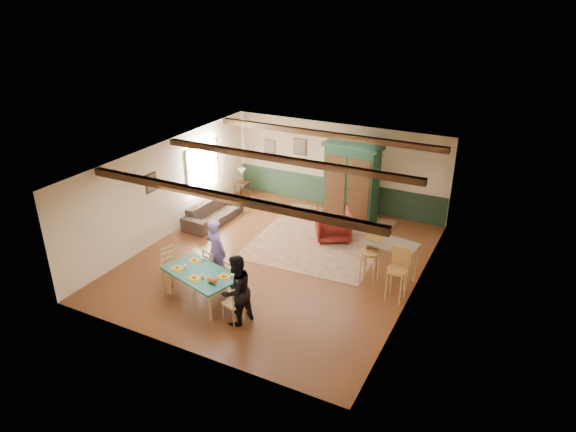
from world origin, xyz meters
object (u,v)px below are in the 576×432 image
at_px(person_woman, 236,290).
at_px(cat, 212,280).
at_px(dining_table, 202,287).
at_px(armoire, 351,183).
at_px(bar_stool_left, 370,258).
at_px(dining_chair_far_right, 236,277).
at_px(person_man, 216,251).
at_px(armchair, 333,224).
at_px(table_lamp, 242,175).
at_px(dining_chair_far_left, 214,266).
at_px(bar_stool_right, 397,276).
at_px(dining_chair_end_right, 234,302).
at_px(sofa, 213,212).
at_px(end_table, 242,189).
at_px(person_child, 238,275).
at_px(counter_table, 390,261).
at_px(dining_chair_end_left, 173,266).

relative_size(person_woman, cat, 4.58).
bearing_deg(cat, person_woman, 8.13).
xyz_separation_m(dining_table, armoire, (1.45, 5.54, 0.84)).
xyz_separation_m(cat, bar_stool_left, (2.62, 2.72, -0.17)).
bearing_deg(cat, dining_chair_far_right, 100.37).
height_order(dining_chair_far_right, person_man, person_man).
relative_size(armchair, table_lamp, 2.00).
xyz_separation_m(dining_chair_far_left, dining_chair_far_right, (0.73, -0.21, 0.00)).
xyz_separation_m(dining_chair_far_left, armchair, (1.63, 3.44, -0.02)).
distance_m(person_woman, bar_stool_right, 3.60).
relative_size(dining_chair_far_right, table_lamp, 1.90).
bearing_deg(dining_chair_end_right, sofa, -124.20).
bearing_deg(dining_chair_far_right, person_woman, 139.73).
bearing_deg(dining_chair_end_right, person_woman, 90.00).
height_order(dining_chair_far_left, bar_stool_left, bar_stool_left).
bearing_deg(dining_chair_end_right, person_man, -117.30).
xyz_separation_m(dining_chair_end_right, person_man, (-1.21, 1.15, 0.37)).
bearing_deg(dining_chair_far_left, person_man, -90.00).
bearing_deg(armoire, dining_chair_far_left, -104.30).
relative_size(person_man, end_table, 3.16).
distance_m(person_child, counter_table, 3.63).
height_order(dining_chair_end_right, armoire, armoire).
bearing_deg(cat, bar_stool_right, 49.55).
bearing_deg(armchair, dining_table, 42.60).
distance_m(dining_chair_far_left, end_table, 5.42).
height_order(dining_chair_far_left, dining_chair_end_left, same).
xyz_separation_m(dining_table, person_woman, (1.14, -0.33, 0.43)).
xyz_separation_m(dining_table, cat, (0.48, -0.24, 0.44)).
xyz_separation_m(person_man, armchair, (1.61, 3.37, -0.39)).
xyz_separation_m(dining_chair_far_right, counter_table, (2.95, 2.22, 0.05)).
relative_size(dining_chair_end_right, person_woman, 0.58).
distance_m(person_man, person_child, 0.84).
bearing_deg(person_woman, cat, -81.87).
height_order(person_woman, person_child, person_woman).
distance_m(cat, sofa, 4.70).
height_order(cat, bar_stool_left, bar_stool_left).
relative_size(dining_table, cat, 5.00).
distance_m(sofa, table_lamp, 2.15).
bearing_deg(armchair, dining_chair_far_right, 47.88).
relative_size(person_woman, person_child, 1.64).
height_order(dining_chair_far_left, table_lamp, table_lamp).
xyz_separation_m(armchair, bar_stool_right, (2.43, -2.21, 0.19)).
bearing_deg(dining_chair_end_left, cat, -93.37).
distance_m(dining_chair_end_right, bar_stool_right, 3.65).
relative_size(dining_chair_end_left, sofa, 0.44).
distance_m(dining_table, bar_stool_left, 3.98).
bearing_deg(bar_stool_left, dining_chair_far_right, -142.50).
xyz_separation_m(dining_chair_far_left, bar_stool_right, (4.05, 1.23, 0.17)).
bearing_deg(armoire, dining_chair_far_right, -95.64).
bearing_deg(dining_table, dining_chair_end_left, 163.78).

